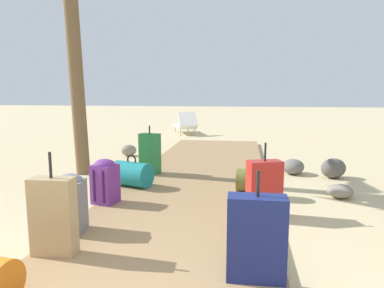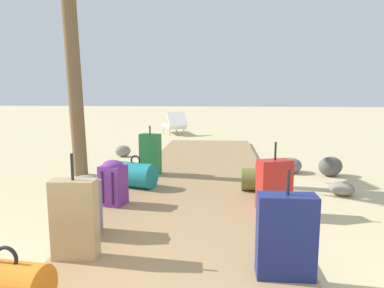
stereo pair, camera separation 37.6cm
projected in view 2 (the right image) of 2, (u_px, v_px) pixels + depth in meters
name	position (u px, v px, depth m)	size (l,w,h in m)	color
ground_plane	(196.00, 197.00, 4.86)	(60.00, 60.00, 0.00)	#CCB789
boardwalk	(200.00, 179.00, 5.70)	(2.14, 8.57, 0.08)	#9E7A51
backpack_purple	(113.00, 181.00, 4.25)	(0.33, 0.32, 0.55)	#6B2D84
suitcase_navy	(286.00, 236.00, 2.58)	(0.43, 0.20, 0.82)	navy
suitcase_tan	(75.00, 219.00, 2.87)	(0.37, 0.19, 0.88)	tan
backpack_grey	(86.00, 204.00, 3.36)	(0.31, 0.30, 0.58)	slate
suitcase_green	(150.00, 154.00, 5.86)	(0.36, 0.28, 0.81)	#237538
duffel_bag_olive	(261.00, 179.00, 4.87)	(0.55, 0.34, 0.42)	olive
suitcase_red	(274.00, 185.00, 4.09)	(0.43, 0.31, 0.80)	red
duffel_bag_teal	(136.00, 175.00, 5.05)	(0.64, 0.52, 0.47)	#197A7F
duffel_bag_orange	(9.00, 285.00, 2.21)	(0.53, 0.36, 0.42)	orange
lounge_chair	(174.00, 125.00, 12.05)	(1.10, 1.67, 0.77)	white
rock_left_far	(123.00, 151.00, 7.87)	(0.34, 0.26, 0.26)	gray
rock_right_mid	(342.00, 188.00, 4.95)	(0.34, 0.35, 0.19)	gray
rock_right_far	(330.00, 166.00, 6.06)	(0.44, 0.33, 0.34)	#5B5651
rock_right_near	(291.00, 165.00, 6.31)	(0.38, 0.42, 0.27)	slate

